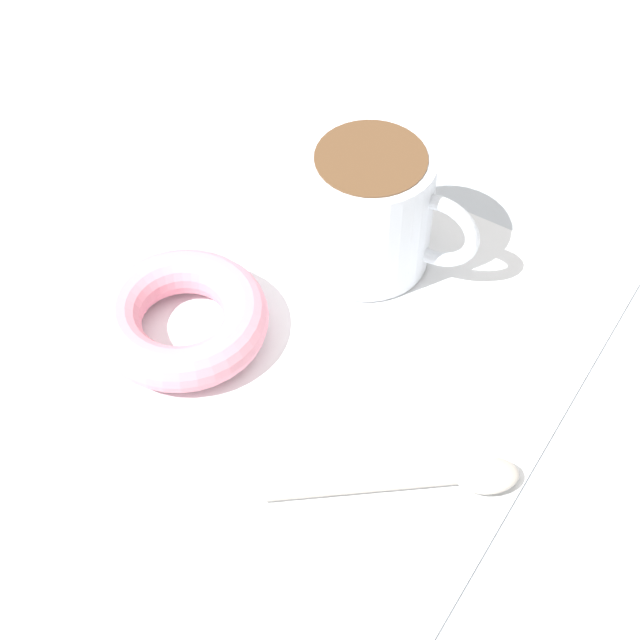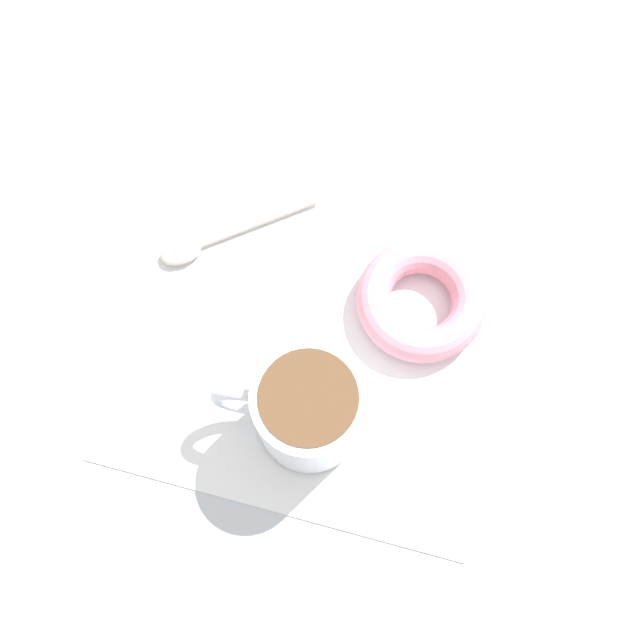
# 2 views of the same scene
# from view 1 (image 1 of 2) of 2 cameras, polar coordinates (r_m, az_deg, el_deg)

# --- Properties ---
(ground_plane) EXTENTS (1.20, 1.20, 0.02)m
(ground_plane) POSITION_cam_1_polar(r_m,az_deg,el_deg) (0.69, 0.00, 0.49)
(ground_plane) COLOR #B2BCC6
(napkin) EXTENTS (0.31, 0.31, 0.00)m
(napkin) POSITION_cam_1_polar(r_m,az_deg,el_deg) (0.66, -0.00, -1.19)
(napkin) COLOR white
(napkin) RESTS_ON ground_plane
(coffee_cup) EXTENTS (0.08, 0.11, 0.09)m
(coffee_cup) POSITION_cam_1_polar(r_m,az_deg,el_deg) (0.67, 2.78, 5.98)
(coffee_cup) COLOR silver
(coffee_cup) RESTS_ON napkin
(donut) EXTENTS (0.11, 0.11, 0.03)m
(donut) POSITION_cam_1_polar(r_m,az_deg,el_deg) (0.65, -7.34, 0.07)
(donut) COLOR pink
(donut) RESTS_ON napkin
(spoon) EXTENTS (0.10, 0.12, 0.01)m
(spoon) POSITION_cam_1_polar(r_m,az_deg,el_deg) (0.60, 6.91, -8.42)
(spoon) COLOR #B7B2A8
(spoon) RESTS_ON napkin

